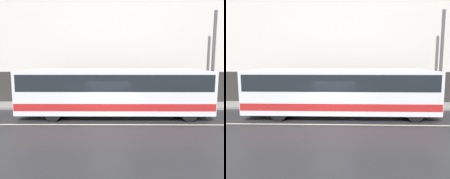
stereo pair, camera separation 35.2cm
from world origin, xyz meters
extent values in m
plane|color=#262628|center=(0.00, 0.00, 0.00)|extent=(60.00, 60.00, 0.00)
cube|color=gray|center=(0.00, 5.28, 0.09)|extent=(60.00, 2.56, 0.18)
cube|color=silver|center=(0.00, 6.71, 6.29)|extent=(60.00, 0.30, 12.57)
cube|color=#2D2B28|center=(0.00, 6.54, 1.40)|extent=(60.00, 0.06, 2.80)
cube|color=beige|center=(0.00, 0.00, 0.00)|extent=(54.00, 0.14, 0.01)
cube|color=silver|center=(0.38, 1.85, 1.71)|extent=(12.44, 2.53, 2.73)
cube|color=#B21E1E|center=(0.38, 1.85, 0.90)|extent=(12.37, 2.56, 0.45)
cube|color=black|center=(0.38, 1.85, 2.38)|extent=(12.06, 2.55, 1.04)
cube|color=orange|center=(6.54, 1.85, 2.89)|extent=(0.12, 1.90, 0.28)
cube|color=silver|center=(0.38, 1.85, 3.14)|extent=(10.57, 2.15, 0.12)
cylinder|color=black|center=(4.99, 0.74, 0.51)|extent=(1.01, 0.28, 1.01)
cylinder|color=black|center=(4.99, 2.95, 0.51)|extent=(1.01, 0.28, 1.01)
cylinder|color=black|center=(-3.44, 0.74, 0.51)|extent=(1.01, 0.28, 1.01)
cylinder|color=black|center=(-3.44, 2.95, 0.51)|extent=(1.01, 0.28, 1.01)
cylinder|color=#4C4C4F|center=(8.14, 4.86, 3.88)|extent=(0.24, 0.24, 7.40)
cylinder|color=maroon|center=(-1.45, 5.56, 0.93)|extent=(0.36, 0.36, 1.51)
sphere|color=tan|center=(-1.45, 5.56, 1.82)|extent=(0.28, 0.28, 0.28)
camera|label=1|loc=(0.32, -12.45, 3.68)|focal=35.00mm
camera|label=2|loc=(0.67, -12.44, 3.68)|focal=35.00mm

